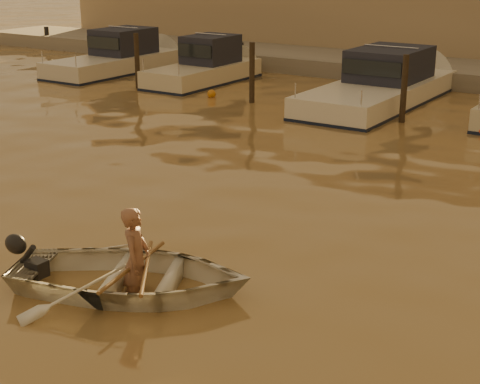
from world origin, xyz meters
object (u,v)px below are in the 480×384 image
Objects in this scene: moored_boat_0 at (114,57)px; person at (136,260)px; moored_boat_1 at (203,66)px; dinghy at (131,276)px; moored_boat_2 at (379,85)px.

person is at bearing -46.60° from moored_boat_0.
moored_boat_0 is at bearing 180.00° from moored_boat_1.
moored_boat_1 reaches higher than person.
person is 0.23× the size of moored_boat_0.
dinghy is 0.51× the size of moored_boat_0.
moored_boat_1 is (-9.75, 15.26, 0.37)m from dinghy.
person reaches higher than dinghy.
person is 0.27× the size of moored_boat_1.
moored_boat_1 is at bearing 8.62° from person.
dinghy is 2.22× the size of person.
moored_boat_2 is (7.24, 0.00, 0.00)m from moored_boat_1.
moored_boat_2 reaches higher than dinghy.
moored_boat_0 is 4.55m from moored_boat_1.
moored_boat_2 is at bearing -14.92° from dinghy.
moored_boat_1 is 0.69× the size of moored_boat_2.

